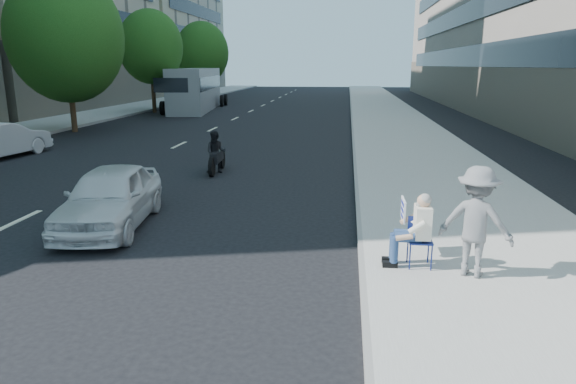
# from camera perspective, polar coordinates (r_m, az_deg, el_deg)

# --- Properties ---
(ground) EXTENTS (160.00, 160.00, 0.00)m
(ground) POSITION_cam_1_polar(r_m,az_deg,el_deg) (9.38, -0.80, -8.40)
(ground) COLOR black
(ground) RESTS_ON ground
(near_sidewalk) EXTENTS (5.00, 120.00, 0.15)m
(near_sidewalk) POSITION_cam_1_polar(r_m,az_deg,el_deg) (28.96, 12.27, 6.69)
(near_sidewalk) COLOR #A19D96
(near_sidewalk) RESTS_ON ground
(far_sidewalk) EXTENTS (4.50, 120.00, 0.15)m
(far_sidewalk) POSITION_cam_1_polar(r_m,az_deg,el_deg) (33.90, -25.51, 6.67)
(far_sidewalk) COLOR #A19D96
(far_sidewalk) RESTS_ON ground
(tree_far_c) EXTENTS (6.00, 6.00, 8.47)m
(tree_far_c) POSITION_cam_1_polar(r_m,az_deg,el_deg) (30.49, -23.48, 15.57)
(tree_far_c) COLOR #382616
(tree_far_c) RESTS_ON ground
(tree_far_d) EXTENTS (4.80, 4.80, 7.65)m
(tree_far_d) POSITION_cam_1_polar(r_m,az_deg,el_deg) (41.37, -15.01, 15.30)
(tree_far_d) COLOR #382616
(tree_far_d) RESTS_ON ground
(tree_far_e) EXTENTS (5.40, 5.40, 7.89)m
(tree_far_e) POSITION_cam_1_polar(r_m,az_deg,el_deg) (54.66, -9.54, 15.01)
(tree_far_e) COLOR #382616
(tree_far_e) RESTS_ON ground
(seated_protester) EXTENTS (0.83, 1.11, 1.31)m
(seated_protester) POSITION_cam_1_polar(r_m,az_deg,el_deg) (9.10, 13.85, -3.67)
(seated_protester) COLOR navy
(seated_protester) RESTS_ON near_sidewalk
(jogger) EXTENTS (1.37, 1.11, 1.85)m
(jogger) POSITION_cam_1_polar(r_m,az_deg,el_deg) (8.94, 20.17, -3.12)
(jogger) COLOR slate
(jogger) RESTS_ON near_sidewalk
(white_sedan_near) EXTENTS (2.12, 4.22, 1.38)m
(white_sedan_near) POSITION_cam_1_polar(r_m,az_deg,el_deg) (12.17, -19.16, -0.52)
(white_sedan_near) COLOR silver
(white_sedan_near) RESTS_ON ground
(motorcycle) EXTENTS (0.72, 2.05, 1.42)m
(motorcycle) POSITION_cam_1_polar(r_m,az_deg,el_deg) (17.52, -7.98, 4.18)
(motorcycle) COLOR black
(motorcycle) RESTS_ON ground
(bus) EXTENTS (4.05, 12.31, 3.30)m
(bus) POSITION_cam_1_polar(r_m,az_deg,el_deg) (43.04, -10.19, 11.14)
(bus) COLOR gray
(bus) RESTS_ON ground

